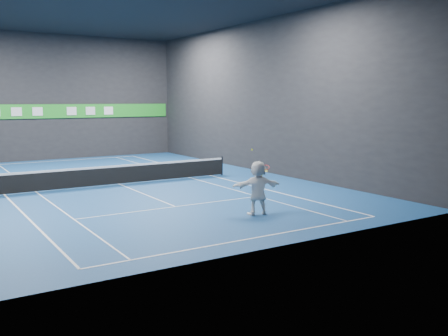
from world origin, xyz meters
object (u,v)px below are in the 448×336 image
tennis_net (119,174)px  player (258,188)px  tennis_ball (252,150)px  tennis_racket (265,169)px

tennis_net → player: bearing=-77.8°
tennis_net → tennis_ball: bearing=-78.8°
tennis_ball → tennis_racket: size_ratio=0.13×
tennis_net → tennis_racket: size_ratio=24.31×
player → tennis_net: player is taller
tennis_racket → player: bearing=-172.5°
player → tennis_racket: size_ratio=3.98×
player → tennis_net: (-2.01, 9.29, -0.48)m
tennis_ball → tennis_racket: (0.56, -0.06, -0.75)m
player → tennis_ball: (-0.20, 0.11, 1.44)m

